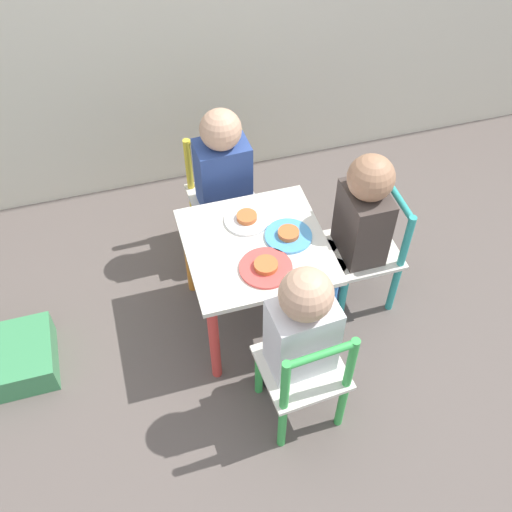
{
  "coord_description": "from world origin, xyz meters",
  "views": [
    {
      "loc": [
        -0.39,
        -1.33,
        1.93
      ],
      "look_at": [
        0.0,
        0.0,
        0.36
      ],
      "focal_mm": 42.0,
      "sensor_mm": 36.0,
      "label": 1
    }
  ],
  "objects_px": {
    "kids_table": "(256,258)",
    "storage_bin": "(5,361)",
    "child_front": "(300,330)",
    "child_back": "(224,176)",
    "plate_back": "(247,219)",
    "chair_green": "(304,375)",
    "plate_right": "(288,235)",
    "chair_yellow": "(222,198)",
    "chair_teal": "(367,251)",
    "plate_front": "(266,267)",
    "child_right": "(358,222)"
  },
  "relations": [
    {
      "from": "kids_table",
      "to": "storage_bin",
      "type": "xyz_separation_m",
      "value": [
        -0.94,
        0.02,
        -0.29
      ]
    },
    {
      "from": "kids_table",
      "to": "child_front",
      "type": "xyz_separation_m",
      "value": [
        0.03,
        -0.38,
        0.07
      ]
    },
    {
      "from": "child_back",
      "to": "plate_back",
      "type": "height_order",
      "value": "child_back"
    },
    {
      "from": "chair_green",
      "to": "plate_right",
      "type": "relative_size",
      "value": 3.1
    },
    {
      "from": "chair_yellow",
      "to": "storage_bin",
      "type": "xyz_separation_m",
      "value": [
        -0.92,
        -0.42,
        -0.19
      ]
    },
    {
      "from": "kids_table",
      "to": "chair_teal",
      "type": "xyz_separation_m",
      "value": [
        0.44,
        -0.0,
        -0.1
      ]
    },
    {
      "from": "chair_yellow",
      "to": "child_back",
      "type": "xyz_separation_m",
      "value": [
        0.0,
        -0.06,
        0.17
      ]
    },
    {
      "from": "chair_teal",
      "to": "child_back",
      "type": "height_order",
      "value": "child_back"
    },
    {
      "from": "kids_table",
      "to": "child_back",
      "type": "distance_m",
      "value": 0.38
    },
    {
      "from": "plate_front",
      "to": "plate_back",
      "type": "height_order",
      "value": "same"
    },
    {
      "from": "child_right",
      "to": "plate_back",
      "type": "bearing_deg",
      "value": -107.16
    },
    {
      "from": "kids_table",
      "to": "child_right",
      "type": "bearing_deg",
      "value": -0.14
    },
    {
      "from": "chair_green",
      "to": "plate_back",
      "type": "xyz_separation_m",
      "value": [
        -0.03,
        0.55,
        0.18
      ]
    },
    {
      "from": "plate_right",
      "to": "storage_bin",
      "type": "height_order",
      "value": "plate_right"
    },
    {
      "from": "child_right",
      "to": "plate_back",
      "type": "distance_m",
      "value": 0.4
    },
    {
      "from": "chair_green",
      "to": "child_back",
      "type": "distance_m",
      "value": 0.83
    },
    {
      "from": "chair_green",
      "to": "child_back",
      "type": "relative_size",
      "value": 0.73
    },
    {
      "from": "chair_teal",
      "to": "plate_right",
      "type": "relative_size",
      "value": 3.1
    },
    {
      "from": "chair_yellow",
      "to": "child_right",
      "type": "distance_m",
      "value": 0.62
    },
    {
      "from": "chair_green",
      "to": "plate_front",
      "type": "bearing_deg",
      "value": -88.39
    },
    {
      "from": "kids_table",
      "to": "plate_front",
      "type": "relative_size",
      "value": 2.72
    },
    {
      "from": "chair_green",
      "to": "plate_front",
      "type": "distance_m",
      "value": 0.37
    },
    {
      "from": "child_back",
      "to": "plate_back",
      "type": "xyz_separation_m",
      "value": [
        0.02,
        -0.26,
        0.02
      ]
    },
    {
      "from": "chair_teal",
      "to": "child_right",
      "type": "bearing_deg",
      "value": -90.0
    },
    {
      "from": "child_back",
      "to": "plate_back",
      "type": "bearing_deg",
      "value": -88.82
    },
    {
      "from": "kids_table",
      "to": "plate_right",
      "type": "distance_m",
      "value": 0.14
    },
    {
      "from": "chair_teal",
      "to": "storage_bin",
      "type": "xyz_separation_m",
      "value": [
        -1.38,
        0.02,
        -0.19
      ]
    },
    {
      "from": "child_right",
      "to": "child_back",
      "type": "xyz_separation_m",
      "value": [
        -0.39,
        0.38,
        -0.01
      ]
    },
    {
      "from": "chair_teal",
      "to": "chair_yellow",
      "type": "relative_size",
      "value": 1.0
    },
    {
      "from": "child_front",
      "to": "child_right",
      "type": "relative_size",
      "value": 0.99
    },
    {
      "from": "kids_table",
      "to": "plate_back",
      "type": "distance_m",
      "value": 0.14
    },
    {
      "from": "plate_back",
      "to": "storage_bin",
      "type": "distance_m",
      "value": 1.02
    },
    {
      "from": "chair_yellow",
      "to": "child_front",
      "type": "distance_m",
      "value": 0.83
    },
    {
      "from": "kids_table",
      "to": "child_back",
      "type": "relative_size",
      "value": 0.69
    },
    {
      "from": "chair_teal",
      "to": "plate_front",
      "type": "relative_size",
      "value": 2.87
    },
    {
      "from": "child_right",
      "to": "plate_back",
      "type": "height_order",
      "value": "child_right"
    },
    {
      "from": "child_back",
      "to": "plate_front",
      "type": "relative_size",
      "value": 3.94
    },
    {
      "from": "kids_table",
      "to": "plate_back",
      "type": "bearing_deg",
      "value": 90.0
    },
    {
      "from": "child_right",
      "to": "child_back",
      "type": "relative_size",
      "value": 1.01
    },
    {
      "from": "child_right",
      "to": "plate_right",
      "type": "distance_m",
      "value": 0.26
    },
    {
      "from": "child_back",
      "to": "plate_front",
      "type": "height_order",
      "value": "child_back"
    },
    {
      "from": "chair_yellow",
      "to": "chair_teal",
      "type": "bearing_deg",
      "value": -46.39
    },
    {
      "from": "plate_right",
      "to": "plate_back",
      "type": "bearing_deg",
      "value": 135.0
    },
    {
      "from": "plate_right",
      "to": "child_back",
      "type": "bearing_deg",
      "value": 109.6
    },
    {
      "from": "chair_teal",
      "to": "storage_bin",
      "type": "bearing_deg",
      "value": -90.71
    },
    {
      "from": "chair_teal",
      "to": "plate_back",
      "type": "relative_size",
      "value": 3.16
    },
    {
      "from": "child_right",
      "to": "storage_bin",
      "type": "distance_m",
      "value": 1.37
    },
    {
      "from": "chair_yellow",
      "to": "child_right",
      "type": "bearing_deg",
      "value": -50.49
    },
    {
      "from": "chair_green",
      "to": "storage_bin",
      "type": "distance_m",
      "value": 1.09
    },
    {
      "from": "chair_green",
      "to": "chair_yellow",
      "type": "distance_m",
      "value": 0.88
    }
  ]
}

